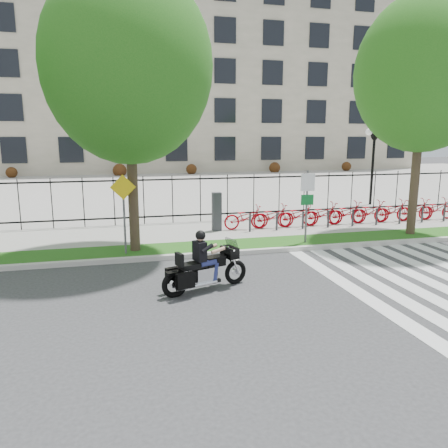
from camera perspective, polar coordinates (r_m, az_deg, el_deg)
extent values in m
plane|color=#323234|center=(10.42, 6.64, -9.97)|extent=(120.00, 120.00, 0.00)
cube|color=beige|center=(14.11, 0.83, -3.82)|extent=(60.00, 0.20, 0.15)
cube|color=#1A5515|center=(14.91, 0.01, -2.99)|extent=(60.00, 1.50, 0.15)
cube|color=gray|center=(17.28, -1.98, -0.98)|extent=(60.00, 3.50, 0.15)
cube|color=gray|center=(34.45, -8.04, 5.09)|extent=(80.00, 34.00, 0.10)
cube|color=gray|center=(54.53, -10.63, 17.79)|extent=(60.00, 20.00, 20.00)
cylinder|color=black|center=(25.06, 18.81, 6.74)|extent=(0.14, 0.14, 4.00)
cylinder|color=black|center=(25.00, 19.09, 11.08)|extent=(0.06, 0.70, 0.70)
sphere|color=white|center=(24.81, 18.41, 11.36)|extent=(0.36, 0.36, 0.36)
sphere|color=white|center=(25.19, 19.79, 11.26)|extent=(0.36, 0.36, 0.36)
cylinder|color=#3E3022|center=(14.11, -11.83, 4.86)|extent=(0.32, 0.32, 4.16)
ellipsoid|color=#155E15|center=(14.18, -12.46, 19.54)|extent=(5.12, 5.12, 5.88)
cylinder|color=#3E3022|center=(17.73, 23.69, 5.76)|extent=(0.32, 0.32, 4.36)
ellipsoid|color=#155E15|center=(17.80, 24.66, 17.45)|extent=(4.83, 4.83, 5.55)
cube|color=#2D2D33|center=(16.94, -0.96, 1.62)|extent=(0.35, 0.25, 1.50)
imported|color=#A2010A|center=(17.29, 2.93, 0.88)|extent=(1.81, 0.63, 0.95)
cylinder|color=#2D2D33|center=(16.84, 3.41, 0.16)|extent=(0.08, 0.08, 0.70)
imported|color=#A2010A|center=(17.63, 6.35, 1.03)|extent=(1.81, 0.63, 0.95)
cylinder|color=#2D2D33|center=(17.19, 6.92, 0.33)|extent=(0.08, 0.08, 0.70)
imported|color=#A2010A|center=(18.04, 9.64, 1.17)|extent=(1.81, 0.63, 0.95)
cylinder|color=#2D2D33|center=(17.61, 10.27, 0.49)|extent=(0.08, 0.08, 0.70)
imported|color=#A2010A|center=(18.50, 12.77, 1.31)|extent=(1.81, 0.63, 0.95)
cylinder|color=#2D2D33|center=(18.08, 13.45, 0.64)|extent=(0.08, 0.08, 0.70)
imported|color=#A2010A|center=(19.01, 15.74, 1.43)|extent=(1.81, 0.63, 0.95)
cylinder|color=#2D2D33|center=(18.61, 16.47, 0.79)|extent=(0.08, 0.08, 0.70)
imported|color=#A2010A|center=(19.57, 18.54, 1.54)|extent=(1.81, 0.63, 0.95)
cylinder|color=#2D2D33|center=(19.18, 19.31, 0.92)|extent=(0.08, 0.08, 0.70)
imported|color=#A2010A|center=(20.18, 21.19, 1.64)|extent=(1.81, 0.63, 0.95)
cylinder|color=#2D2D33|center=(19.80, 21.98, 1.04)|extent=(0.08, 0.08, 0.70)
imported|color=#A2010A|center=(20.83, 23.67, 1.73)|extent=(1.81, 0.63, 0.95)
cylinder|color=#2D2D33|center=(20.46, 24.49, 1.15)|extent=(0.08, 0.08, 0.70)
imported|color=#A2010A|center=(21.51, 26.00, 1.82)|extent=(1.81, 0.63, 0.95)
cylinder|color=#2D2D33|center=(21.16, 26.83, 1.26)|extent=(0.08, 0.08, 0.70)
cylinder|color=#59595B|center=(15.23, 10.72, 2.22)|extent=(0.07, 0.07, 2.50)
cube|color=white|center=(15.09, 10.91, 5.38)|extent=(0.50, 0.03, 0.60)
cube|color=#0C6626|center=(15.16, 10.82, 3.12)|extent=(0.45, 0.03, 0.35)
cylinder|color=#59595B|center=(13.88, -12.90, 1.03)|extent=(0.07, 0.07, 2.40)
cube|color=yellow|center=(13.72, -13.06, 4.70)|extent=(0.78, 0.03, 0.78)
torus|color=black|center=(11.41, 1.51, -6.30)|extent=(0.64, 0.32, 0.64)
torus|color=black|center=(10.57, -6.46, -7.83)|extent=(0.68, 0.35, 0.67)
cube|color=black|center=(11.15, 0.74, -3.70)|extent=(0.43, 0.57, 0.28)
cube|color=#26262B|center=(11.13, 1.02, -2.60)|extent=(0.28, 0.48, 0.28)
cube|color=silver|center=(10.91, -2.53, -6.59)|extent=(0.63, 0.48, 0.37)
cube|color=black|center=(10.95, -1.29, -4.84)|extent=(0.58, 0.46, 0.24)
cube|color=black|center=(10.67, -4.05, -5.41)|extent=(0.72, 0.52, 0.13)
cube|color=black|center=(10.45, -5.85, -4.64)|extent=(0.19, 0.33, 0.31)
cube|color=black|center=(10.34, -5.09, -7.37)|extent=(0.48, 0.29, 0.37)
cube|color=black|center=(10.81, -6.47, -6.55)|extent=(0.48, 0.29, 0.37)
cube|color=black|center=(10.66, -3.20, -3.55)|extent=(0.33, 0.42, 0.48)
sphere|color=tan|center=(10.59, -3.09, -1.69)|extent=(0.21, 0.21, 0.21)
sphere|color=black|center=(10.58, -3.10, -1.50)|extent=(0.25, 0.25, 0.25)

